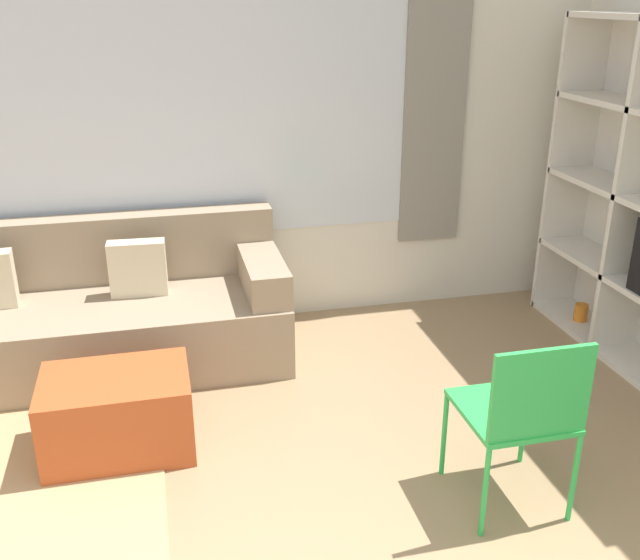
% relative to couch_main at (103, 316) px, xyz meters
% --- Properties ---
extents(wall_back, '(6.87, 0.11, 2.70)m').
position_rel_couch_main_xyz_m(wall_back, '(0.54, 0.47, 1.04)').
color(wall_back, silver).
rests_on(wall_back, ground_plane).
extents(couch_main, '(2.20, 0.87, 0.86)m').
position_rel_couch_main_xyz_m(couch_main, '(0.00, 0.00, 0.00)').
color(couch_main, gray).
rests_on(couch_main, ground_plane).
extents(ottoman, '(0.72, 0.50, 0.41)m').
position_rel_couch_main_xyz_m(ottoman, '(0.10, -0.97, -0.11)').
color(ottoman, '#B74C23').
rests_on(ottoman, ground_plane).
extents(folding_chair, '(0.44, 0.46, 0.86)m').
position_rel_couch_main_xyz_m(folding_chair, '(1.82, -1.85, 0.20)').
color(folding_chair, green).
rests_on(folding_chair, ground_plane).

